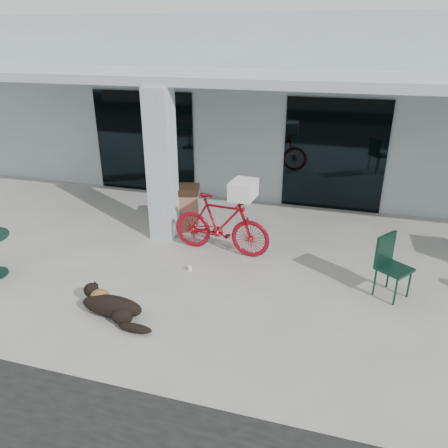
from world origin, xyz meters
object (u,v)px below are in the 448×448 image
(cafe_chair_far_a, at_px, (394,268))
(trash_receptacle, at_px, (186,208))
(bicycle, at_px, (221,224))
(dog, at_px, (112,305))

(cafe_chair_far_a, bearing_deg, trash_receptacle, 105.19)
(bicycle, height_order, trash_receptacle, bicycle)
(dog, relative_size, cafe_chair_far_a, 1.09)
(bicycle, height_order, dog, bicycle)
(dog, height_order, trash_receptacle, trash_receptacle)
(cafe_chair_far_a, bearing_deg, dog, 149.96)
(bicycle, relative_size, trash_receptacle, 2.02)
(bicycle, xyz_separation_m, cafe_chair_far_a, (3.18, -0.77, -0.07))
(trash_receptacle, bearing_deg, bicycle, -39.84)
(bicycle, xyz_separation_m, trash_receptacle, (-1.08, 0.90, -0.11))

